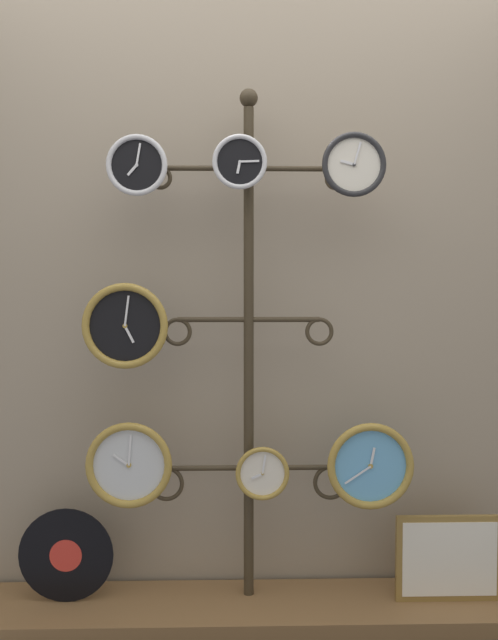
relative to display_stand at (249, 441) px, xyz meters
name	(u,v)px	position (x,y,z in m)	size (l,w,h in m)	color
shop_wall	(248,249)	(0.00, 0.16, 0.75)	(4.40, 0.04, 2.80)	gray
low_shelf	(249,609)	(0.00, -0.06, -0.62)	(2.20, 0.36, 0.06)	brown
display_stand	(249,441)	(0.00, 0.00, 0.00)	(0.76, 0.39, 1.99)	#382D1E
clock_top_left	(137,165)	(-0.40, -0.10, 1.02)	(0.22, 0.04, 0.22)	black
clock_top_center	(240,162)	(-0.03, -0.11, 1.04)	(0.20, 0.04, 0.20)	black
clock_top_right	(354,165)	(0.38, -0.11, 1.03)	(0.23, 0.04, 0.23)	silver
clock_middle_left	(125,326)	(-0.45, -0.10, 0.45)	(0.31, 0.04, 0.31)	black
clock_bottom_left	(129,465)	(-0.44, -0.10, -0.06)	(0.32, 0.04, 0.32)	silver
clock_bottom_center	(262,473)	(0.05, -0.08, -0.10)	(0.20, 0.04, 0.20)	silver
clock_bottom_right	(370,466)	(0.44, -0.11, -0.07)	(0.32, 0.04, 0.32)	#60A8DB
vinyl_record	(66,555)	(-0.69, -0.05, -0.42)	(0.35, 0.01, 0.35)	black
picture_frame	(449,558)	(0.75, -0.07, -0.43)	(0.40, 0.02, 0.32)	olive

